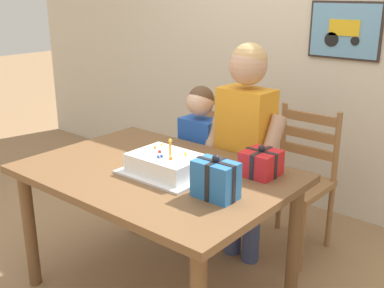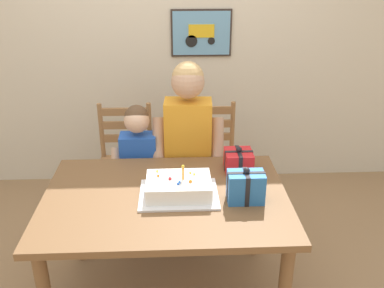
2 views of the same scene
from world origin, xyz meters
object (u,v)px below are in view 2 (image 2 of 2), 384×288
at_px(gift_box_red_large, 238,161).
at_px(child_younger, 139,163).
at_px(dining_table, 166,210).
at_px(gift_box_beside_cake, 246,187).
at_px(birthday_cake, 179,188).
at_px(chair_left, 125,164).
at_px(child_older, 188,138).
at_px(chair_right, 209,163).

bearing_deg(gift_box_red_large, child_younger, 154.06).
bearing_deg(dining_table, gift_box_red_large, 32.56).
bearing_deg(gift_box_beside_cake, birthday_cake, 169.03).
height_order(dining_table, chair_left, chair_left).
height_order(gift_box_red_large, chair_left, chair_left).
bearing_deg(child_older, birthday_cake, -97.13).
relative_size(birthday_cake, chair_left, 0.48).
bearing_deg(dining_table, child_older, 75.95).
xyz_separation_m(gift_box_red_large, child_older, (-0.30, 0.31, 0.02)).
distance_m(birthday_cake, chair_left, 1.07).
xyz_separation_m(dining_table, birthday_cake, (0.08, -0.00, 0.14)).
distance_m(gift_box_red_large, chair_left, 1.07).
bearing_deg(birthday_cake, chair_left, 113.37).
relative_size(dining_table, birthday_cake, 3.13).
relative_size(dining_table, chair_left, 1.50).
height_order(dining_table, birthday_cake, birthday_cake).
height_order(dining_table, child_older, child_older).
bearing_deg(child_younger, dining_table, -72.31).
distance_m(birthday_cake, child_younger, 0.68).
relative_size(chair_right, child_younger, 0.86).
bearing_deg(child_older, chair_left, 145.42).
xyz_separation_m(dining_table, child_younger, (-0.19, 0.60, 0.00)).
xyz_separation_m(gift_box_red_large, chair_left, (-0.78, 0.64, -0.33)).
xyz_separation_m(gift_box_red_large, gift_box_beside_cake, (-0.01, -0.36, 0.02)).
bearing_deg(chair_left, birthday_cake, -66.63).
xyz_separation_m(chair_left, child_younger, (0.14, -0.33, 0.18)).
xyz_separation_m(chair_left, child_older, (0.48, -0.33, 0.36)).
relative_size(birthday_cake, child_older, 0.33).
distance_m(dining_table, chair_right, 1.01).
bearing_deg(birthday_cake, child_younger, 113.82).
relative_size(gift_box_beside_cake, chair_right, 0.23).
relative_size(dining_table, child_older, 1.02).
relative_size(gift_box_beside_cake, chair_left, 0.23).
distance_m(gift_box_beside_cake, chair_left, 1.32).
distance_m(chair_right, child_older, 0.52).
relative_size(birthday_cake, child_younger, 0.41).
distance_m(birthday_cake, chair_right, 1.02).
bearing_deg(child_older, gift_box_beside_cake, -66.92).
relative_size(gift_box_red_large, chair_left, 0.20).
height_order(gift_box_beside_cake, chair_right, gift_box_beside_cake).
bearing_deg(gift_box_beside_cake, child_older, 113.08).
xyz_separation_m(dining_table, gift_box_beside_cake, (0.44, -0.07, 0.18)).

